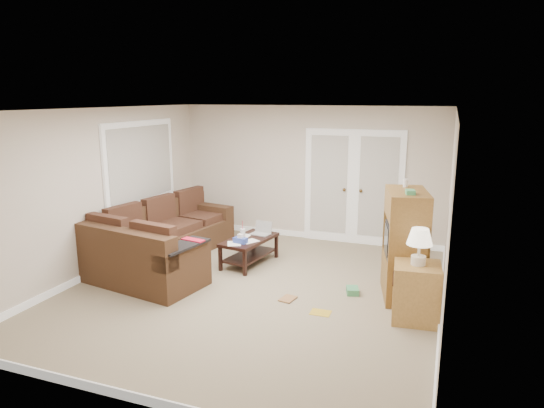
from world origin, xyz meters
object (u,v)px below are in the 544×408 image
at_px(sectional_sofa, 158,244).
at_px(coffee_table, 250,250).
at_px(side_cabinet, 416,288).
at_px(tv_armoire, 404,244).

height_order(sectional_sofa, coffee_table, sectional_sofa).
height_order(coffee_table, side_cabinet, side_cabinet).
bearing_deg(tv_armoire, sectional_sofa, 169.41).
bearing_deg(tv_armoire, coffee_table, 156.71).
height_order(sectional_sofa, tv_armoire, tv_armoire).
bearing_deg(tv_armoire, side_cabinet, -83.88).
height_order(tv_armoire, side_cabinet, tv_armoire).
bearing_deg(sectional_sofa, tv_armoire, 11.43).
xyz_separation_m(sectional_sofa, tv_armoire, (3.79, 0.09, 0.39)).
relative_size(tv_armoire, side_cabinet, 1.37).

